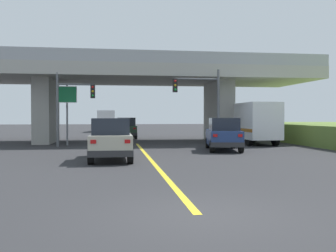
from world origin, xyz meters
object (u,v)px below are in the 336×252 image
(traffic_signal_farside, at_px, (71,101))
(semi_truck_distant, at_px, (106,121))
(suv_lead, at_px, (111,139))
(suv_crossing, at_px, (223,134))
(sedan_oncoming, at_px, (126,128))
(traffic_signal_nearside, at_px, (203,97))
(box_truck, at_px, (253,123))
(highway_sign, at_px, (67,101))

(traffic_signal_farside, xyz_separation_m, semi_truck_distant, (1.96, 27.07, -1.64))
(suv_lead, relative_size, suv_crossing, 0.99)
(sedan_oncoming, relative_size, traffic_signal_nearside, 0.80)
(suv_lead, bearing_deg, box_truck, 41.32)
(box_truck, xyz_separation_m, semi_truck_distant, (-11.67, 26.55, -0.06))
(suv_crossing, distance_m, sedan_oncoming, 15.21)
(box_truck, xyz_separation_m, sedan_oncoming, (-9.44, 8.98, -0.62))
(suv_lead, bearing_deg, sedan_oncoming, 85.92)
(highway_sign, distance_m, semi_truck_distant, 26.09)
(suv_lead, relative_size, highway_sign, 1.03)
(traffic_signal_farside, relative_size, semi_truck_distant, 0.72)
(suv_lead, xyz_separation_m, box_truck, (10.76, 9.46, 0.62))
(box_truck, relative_size, traffic_signal_nearside, 1.17)
(suv_lead, xyz_separation_m, traffic_signal_nearside, (6.44, 8.04, 2.48))
(suv_lead, distance_m, highway_sign, 10.83)
(suv_lead, xyz_separation_m, highway_sign, (-3.25, 10.08, 2.25))
(suv_lead, distance_m, traffic_signal_nearside, 10.60)
(highway_sign, height_order, semi_truck_distant, highway_sign)
(sedan_oncoming, height_order, semi_truck_distant, semi_truck_distant)
(suv_lead, height_order, traffic_signal_farside, traffic_signal_farside)
(suv_crossing, distance_m, semi_truck_distant, 32.67)
(suv_crossing, relative_size, box_truck, 0.73)
(traffic_signal_nearside, xyz_separation_m, traffic_signal_farside, (-9.31, 0.90, -0.28))
(semi_truck_distant, bearing_deg, traffic_signal_nearside, -75.27)
(sedan_oncoming, distance_m, traffic_signal_farside, 10.61)
(box_truck, bearing_deg, semi_truck_distant, 113.73)
(suv_crossing, distance_m, box_truck, 6.50)
(sedan_oncoming, relative_size, traffic_signal_farside, 0.84)
(box_truck, xyz_separation_m, traffic_signal_farside, (-13.63, -0.52, 1.58))
(suv_crossing, xyz_separation_m, highway_sign, (-10.12, 5.79, 2.25))
(traffic_signal_nearside, relative_size, highway_sign, 1.22)
(traffic_signal_farside, bearing_deg, traffic_signal_nearside, -5.52)
(semi_truck_distant, bearing_deg, sedan_oncoming, -82.77)
(box_truck, bearing_deg, highway_sign, 177.46)
(semi_truck_distant, bearing_deg, box_truck, -66.27)
(semi_truck_distant, bearing_deg, highway_sign, -95.16)
(traffic_signal_farside, bearing_deg, box_truck, 2.18)
(suv_crossing, height_order, sedan_oncoming, same)
(highway_sign, bearing_deg, traffic_signal_farside, -71.35)
(box_truck, xyz_separation_m, highway_sign, (-14.01, 0.62, 1.63))
(sedan_oncoming, distance_m, traffic_signal_nearside, 11.86)
(suv_crossing, bearing_deg, highway_sign, 159.95)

